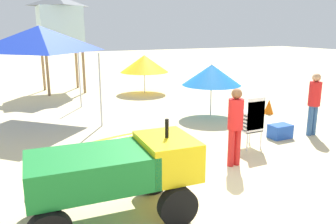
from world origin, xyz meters
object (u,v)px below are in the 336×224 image
Objects in this scene: cooler_box at (280,131)px; popup_canopy at (39,39)px; lifeguard_near_left at (314,100)px; lifeguard_near_right at (235,122)px; traffic_cone_near at (269,107)px; lifeguard_tower at (60,22)px; beach_umbrella_mid at (212,75)px; stacked_plastic_chairs at (252,119)px; beach_umbrella_left at (144,64)px; utility_cart at (117,170)px; surfboard_pile at (126,140)px.

popup_canopy is at bearing 139.07° from cooler_box.
lifeguard_near_left is 1.02× the size of lifeguard_near_right.
lifeguard_tower is at bearing 126.45° from traffic_cone_near.
lifeguard_near_right is 0.86× the size of beach_umbrella_mid.
popup_canopy is 7.79m from traffic_cone_near.
lifeguard_near_left reaches higher than stacked_plastic_chairs.
cooler_box is at bearing 13.73° from stacked_plastic_chairs.
stacked_plastic_chairs is 2.62× the size of traffic_cone_near.
beach_umbrella_left reaches higher than traffic_cone_near.
stacked_plastic_chairs is at bearing -50.12° from popup_canopy.
beach_umbrella_mid is 3.95× the size of traffic_cone_near.
surfboard_pile is at bearing 68.55° from utility_cart.
stacked_plastic_chairs is 3.14m from surfboard_pile.
traffic_cone_near is at bearing 53.89° from cooler_box.
lifeguard_near_right is 5.09m from traffic_cone_near.
traffic_cone_near is at bearing 31.31° from utility_cart.
lifeguard_near_right is at bearing -140.51° from traffic_cone_near.
cooler_box is (5.14, 1.90, -0.60)m from utility_cart.
lifeguard_near_left is 2.96× the size of cooler_box.
lifeguard_tower is 9.83m from traffic_cone_near.
beach_umbrella_mid is (3.56, 1.63, 1.24)m from surfboard_pile.
traffic_cone_near reaches higher than cooler_box.
beach_umbrella_left is at bearing -30.80° from lifeguard_tower.
cooler_box is (-0.96, 0.18, -0.80)m from lifeguard_near_left.
cooler_box is (3.97, -9.77, -2.98)m from lifeguard_tower.
cooler_box is (0.70, -7.82, -1.14)m from beach_umbrella_left.
lifeguard_near_left is at bearing -63.66° from lifeguard_tower.
beach_umbrella_left is at bearing 64.04° from surfboard_pile.
beach_umbrella_left reaches higher than stacked_plastic_chairs.
lifeguard_near_left is 1.26m from cooler_box.
beach_umbrella_left is 3.77× the size of cooler_box.
lifeguard_tower is at bearing 74.22° from popup_canopy.
beach_umbrella_mid is at bearing 162.25° from traffic_cone_near.
popup_canopy is (-4.17, 4.99, 1.82)m from stacked_plastic_chairs.
surfboard_pile is 1.45× the size of lifeguard_near_left.
surfboard_pile is 7.44m from beach_umbrella_left.
surfboard_pile is at bearing -89.66° from lifeguard_tower.
stacked_plastic_chairs reaches higher than surfboard_pile.
lifeguard_tower is at bearing 90.34° from surfboard_pile.
stacked_plastic_chairs is 0.52× the size of surfboard_pile.
lifeguard_near_left is 0.58× the size of popup_canopy.
stacked_plastic_chairs is 0.59× the size of beach_umbrella_left.
surfboard_pile is 2.87m from lifeguard_near_right.
lifeguard_near_right is 0.39× the size of lifeguard_tower.
stacked_plastic_chairs is 0.44× the size of popup_canopy.
utility_cart reaches higher than surfboard_pile.
lifeguard_tower is 1.97× the size of beach_umbrella_left.
beach_umbrella_mid is at bearing 97.20° from cooler_box.
utility_cart is at bearing -111.45° from surfboard_pile.
beach_umbrella_mid is at bearing -20.06° from popup_canopy.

